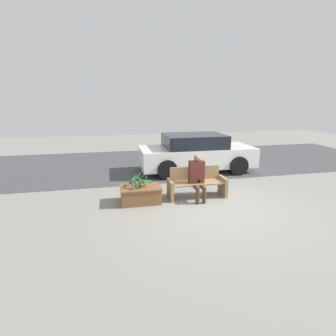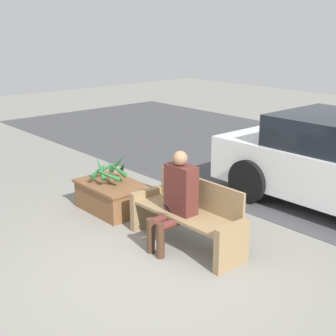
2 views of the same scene
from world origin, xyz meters
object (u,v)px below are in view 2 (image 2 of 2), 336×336
at_px(potted_plant, 111,169).
at_px(planter_box, 112,195).
at_px(person_seated, 177,196).
at_px(bench, 189,215).

bearing_deg(potted_plant, planter_box, -0.03).
bearing_deg(potted_plant, person_seated, -3.39).
relative_size(bench, potted_plant, 2.64).
height_order(bench, potted_plant, potted_plant).
height_order(bench, planter_box, bench).
relative_size(bench, person_seated, 1.30).
distance_m(bench, person_seated, 0.34).
xyz_separation_m(person_seated, potted_plant, (-1.60, 0.09, -0.03)).
bearing_deg(bench, person_seated, -105.48).
distance_m(bench, potted_plant, 1.67).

